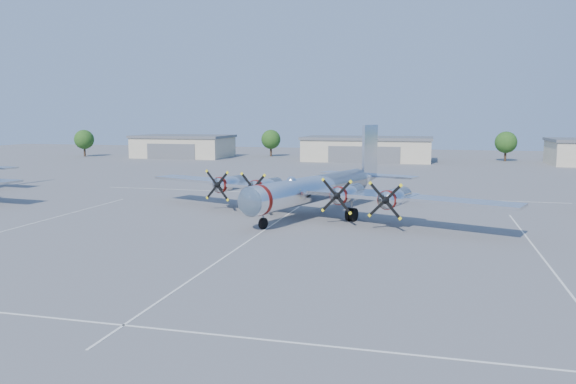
% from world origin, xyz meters
% --- Properties ---
extents(ground, '(260.00, 260.00, 0.00)m').
position_xyz_m(ground, '(0.00, 0.00, 0.00)').
color(ground, '#57575A').
rests_on(ground, ground).
extents(parking_lines, '(60.00, 50.08, 0.01)m').
position_xyz_m(parking_lines, '(0.00, -1.75, 0.01)').
color(parking_lines, silver).
rests_on(parking_lines, ground).
extents(hangar_west, '(22.60, 14.60, 5.40)m').
position_xyz_m(hangar_west, '(-45.00, 81.96, 2.71)').
color(hangar_west, '#B5AB90').
rests_on(hangar_west, ground).
extents(hangar_center, '(28.60, 14.60, 5.40)m').
position_xyz_m(hangar_center, '(0.00, 81.96, 2.71)').
color(hangar_center, '#B5AB90').
rests_on(hangar_center, ground).
extents(tree_far_west, '(4.80, 4.80, 6.64)m').
position_xyz_m(tree_far_west, '(-70.00, 78.00, 4.22)').
color(tree_far_west, '#382619').
rests_on(tree_far_west, ground).
extents(tree_west, '(4.80, 4.80, 6.64)m').
position_xyz_m(tree_west, '(-25.00, 90.00, 4.22)').
color(tree_west, '#382619').
rests_on(tree_west, ground).
extents(tree_east, '(4.80, 4.80, 6.64)m').
position_xyz_m(tree_east, '(30.00, 88.00, 4.22)').
color(tree_east, '#382619').
rests_on(tree_east, ground).
extents(main_bomber_b29, '(47.58, 39.83, 8.98)m').
position_xyz_m(main_bomber_b29, '(2.95, 10.95, 0.00)').
color(main_bomber_b29, silver).
rests_on(main_bomber_b29, ground).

